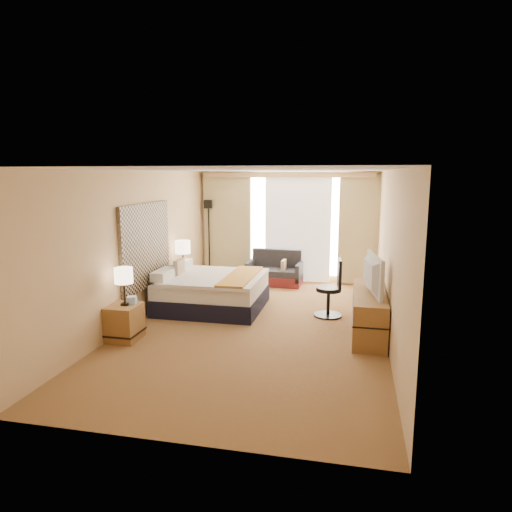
% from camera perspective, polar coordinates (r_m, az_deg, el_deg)
% --- Properties ---
extents(floor, '(4.20, 7.00, 0.02)m').
position_cam_1_polar(floor, '(7.81, 0.11, -8.75)').
color(floor, '#5C271A').
rests_on(floor, ground).
extents(ceiling, '(4.20, 7.00, 0.02)m').
position_cam_1_polar(ceiling, '(7.38, 0.12, 10.71)').
color(ceiling, silver).
rests_on(ceiling, wall_back).
extents(wall_back, '(4.20, 0.02, 2.60)m').
position_cam_1_polar(wall_back, '(10.90, 3.97, 3.66)').
color(wall_back, '#D4B481').
rests_on(wall_back, ground).
extents(wall_front, '(4.20, 0.02, 2.60)m').
position_cam_1_polar(wall_front, '(4.21, -9.96, -6.97)').
color(wall_front, '#D4B481').
rests_on(wall_front, ground).
extents(wall_left, '(0.02, 7.00, 2.60)m').
position_cam_1_polar(wall_left, '(8.18, -14.43, 1.20)').
color(wall_left, '#D4B481').
rests_on(wall_left, ground).
extents(wall_right, '(0.02, 7.00, 2.60)m').
position_cam_1_polar(wall_right, '(7.35, 16.34, 0.11)').
color(wall_right, '#D4B481').
rests_on(wall_right, ground).
extents(headboard, '(0.06, 1.85, 1.50)m').
position_cam_1_polar(headboard, '(8.34, -13.57, 1.26)').
color(headboard, black).
rests_on(headboard, wall_left).
extents(nightstand_left, '(0.45, 0.52, 0.55)m').
position_cam_1_polar(nightstand_left, '(7.40, -16.11, -7.98)').
color(nightstand_left, olive).
rests_on(nightstand_left, floor).
extents(nightstand_right, '(0.45, 0.52, 0.55)m').
position_cam_1_polar(nightstand_right, '(9.59, -9.06, -3.57)').
color(nightstand_right, olive).
rests_on(nightstand_right, floor).
extents(media_dresser, '(0.50, 1.80, 0.70)m').
position_cam_1_polar(media_dresser, '(7.55, 13.93, -6.93)').
color(media_dresser, olive).
rests_on(media_dresser, floor).
extents(window, '(2.30, 0.02, 2.30)m').
position_cam_1_polar(window, '(10.84, 5.26, 3.71)').
color(window, white).
rests_on(window, wall_back).
extents(curtains, '(4.12, 0.19, 2.56)m').
position_cam_1_polar(curtains, '(10.78, 3.87, 4.17)').
color(curtains, beige).
rests_on(curtains, floor).
extents(bed, '(1.90, 1.74, 0.92)m').
position_cam_1_polar(bed, '(8.76, -5.53, -4.38)').
color(bed, black).
rests_on(bed, floor).
extents(loveseat, '(1.29, 0.74, 0.79)m').
position_cam_1_polar(loveseat, '(10.65, 2.38, -2.14)').
color(loveseat, maroon).
rests_on(loveseat, floor).
extents(floor_lamp, '(0.24, 0.24, 1.93)m').
position_cam_1_polar(floor_lamp, '(11.13, -5.93, 4.08)').
color(floor_lamp, black).
rests_on(floor_lamp, floor).
extents(desk_chair, '(0.51, 0.51, 1.05)m').
position_cam_1_polar(desk_chair, '(8.31, 9.45, -4.33)').
color(desk_chair, black).
rests_on(desk_chair, floor).
extents(lamp_left, '(0.28, 0.28, 0.59)m').
position_cam_1_polar(lamp_left, '(7.21, -16.22, -2.45)').
color(lamp_left, black).
rests_on(lamp_left, nightstand_left).
extents(lamp_right, '(0.31, 0.31, 0.65)m').
position_cam_1_polar(lamp_right, '(9.43, -9.15, 1.03)').
color(lamp_right, black).
rests_on(lamp_right, nightstand_right).
extents(tissue_box, '(0.16, 0.16, 0.12)m').
position_cam_1_polar(tissue_box, '(7.35, -15.26, -5.35)').
color(tissue_box, '#99BCED').
rests_on(tissue_box, nightstand_left).
extents(telephone, '(0.22, 0.20, 0.07)m').
position_cam_1_polar(telephone, '(9.42, -9.31, -1.89)').
color(telephone, black).
rests_on(telephone, nightstand_right).
extents(television, '(0.31, 1.07, 0.61)m').
position_cam_1_polar(television, '(7.27, 13.78, -2.23)').
color(television, black).
rests_on(television, media_dresser).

